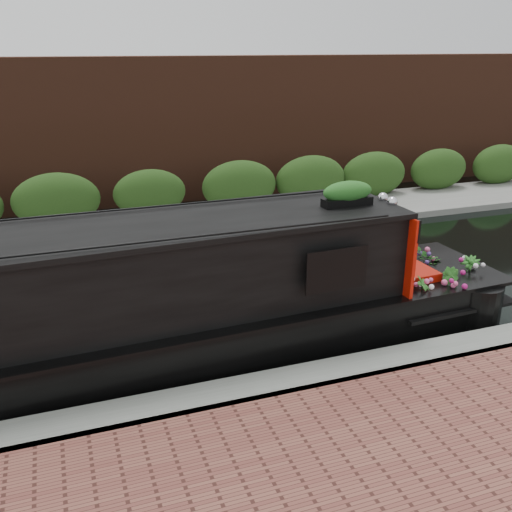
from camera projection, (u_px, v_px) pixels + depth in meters
name	position (u px, v px, depth m)	size (l,w,h in m)	color
ground	(203.00, 299.00, 10.25)	(80.00, 80.00, 0.00)	black
near_bank_coping	(267.00, 400.00, 7.34)	(40.00, 0.60, 0.50)	gray
far_bank_path	(159.00, 231.00, 13.96)	(40.00, 2.40, 0.34)	gray
far_hedge	(153.00, 221.00, 14.76)	(40.00, 1.10, 2.80)	#254617
far_brick_wall	(140.00, 201.00, 16.61)	(40.00, 1.00, 8.00)	#4C2719
narrowboat	(139.00, 313.00, 7.93)	(11.31, 2.41, 2.62)	black
rope_fender	(487.00, 294.00, 10.05)	(0.32, 0.32, 0.37)	brown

